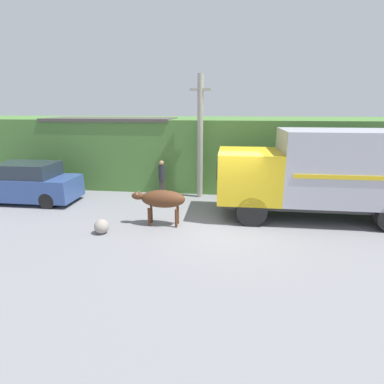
% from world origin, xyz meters
% --- Properties ---
extents(ground_plane, '(60.00, 60.00, 0.00)m').
position_xyz_m(ground_plane, '(0.00, 0.00, 0.00)').
color(ground_plane, gray).
extents(hillside_embankment, '(32.00, 6.06, 3.47)m').
position_xyz_m(hillside_embankment, '(0.00, 6.99, 1.73)').
color(hillside_embankment, '#4C7A38').
rests_on(hillside_embankment, ground_plane).
extents(building_backdrop, '(6.36, 2.70, 3.52)m').
position_xyz_m(building_backdrop, '(-5.85, 5.24, 1.77)').
color(building_backdrop, '#B2BCAD').
rests_on(building_backdrop, ground_plane).
extents(cargo_truck, '(7.45, 2.51, 3.28)m').
position_xyz_m(cargo_truck, '(3.71, 1.32, 1.80)').
color(cargo_truck, '#2D2D2D').
rests_on(cargo_truck, ground_plane).
extents(brown_cow, '(1.90, 0.62, 1.28)m').
position_xyz_m(brown_cow, '(-2.14, -0.06, 0.95)').
color(brown_cow, '#512D19').
rests_on(brown_cow, ground_plane).
extents(parked_suv, '(4.39, 1.76, 1.74)m').
position_xyz_m(parked_suv, '(-8.56, 1.88, 0.84)').
color(parked_suv, '#334C8C').
rests_on(parked_suv, ground_plane).
extents(pedestrian_on_hill, '(0.32, 0.32, 1.68)m').
position_xyz_m(pedestrian_on_hill, '(-2.92, 3.50, 0.94)').
color(pedestrian_on_hill, '#38332D').
rests_on(pedestrian_on_hill, ground_plane).
extents(utility_pole, '(0.90, 0.25, 5.42)m').
position_xyz_m(utility_pole, '(-1.15, 3.57, 2.81)').
color(utility_pole, '#9E998E').
rests_on(utility_pole, ground_plane).
extents(roadside_rock, '(0.49, 0.49, 0.49)m').
position_xyz_m(roadside_rock, '(-3.98, -1.02, 0.24)').
color(roadside_rock, gray).
rests_on(roadside_rock, ground_plane).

